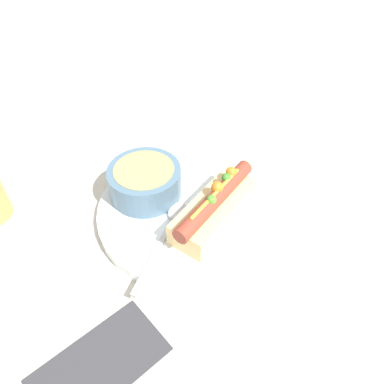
% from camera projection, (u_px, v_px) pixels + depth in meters
% --- Properties ---
extents(ground_plane, '(4.00, 4.00, 0.00)m').
position_uv_depth(ground_plane, '(192.00, 213.00, 0.59)').
color(ground_plane, '#BCB7AD').
extents(dinner_plate, '(0.29, 0.29, 0.02)m').
position_uv_depth(dinner_plate, '(192.00, 210.00, 0.59)').
color(dinner_plate, white).
rests_on(dinner_plate, ground_plane).
extents(hot_dog, '(0.17, 0.11, 0.06)m').
position_uv_depth(hot_dog, '(215.00, 207.00, 0.54)').
color(hot_dog, '#E5C17F').
rests_on(hot_dog, dinner_plate).
extents(soup_bowl, '(0.11, 0.11, 0.05)m').
position_uv_depth(soup_bowl, '(145.00, 180.00, 0.58)').
color(soup_bowl, slate).
rests_on(soup_bowl, dinner_plate).
extents(spoon, '(0.15, 0.12, 0.01)m').
position_uv_depth(spoon, '(171.00, 223.00, 0.55)').
color(spoon, '#B7B7BC').
rests_on(spoon, dinner_plate).
extents(napkin, '(0.16, 0.10, 0.01)m').
position_uv_depth(napkin, '(99.00, 364.00, 0.42)').
color(napkin, '#333338').
rests_on(napkin, ground_plane).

